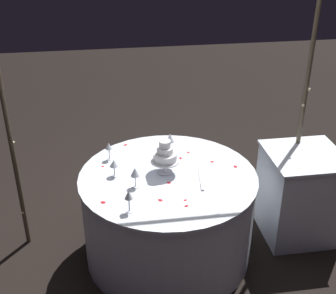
# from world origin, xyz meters

# --- Properties ---
(ground_plane) EXTENTS (12.00, 12.00, 0.00)m
(ground_plane) POSITION_xyz_m (0.00, 0.00, 0.00)
(ground_plane) COLOR black
(decorative_arch) EXTENTS (2.32, 0.06, 2.45)m
(decorative_arch) POSITION_xyz_m (-0.00, 0.30, 1.61)
(decorative_arch) COLOR #473D2D
(decorative_arch) RESTS_ON ground
(main_table) EXTENTS (1.33, 1.33, 0.73)m
(main_table) POSITION_xyz_m (0.00, 0.00, 0.36)
(main_table) COLOR silver
(main_table) RESTS_ON ground
(side_table) EXTENTS (0.60, 0.60, 0.76)m
(side_table) POSITION_xyz_m (1.12, 0.10, 0.38)
(side_table) COLOR silver
(side_table) RESTS_ON ground
(tiered_cake) EXTENTS (0.22, 0.22, 0.27)m
(tiered_cake) POSITION_xyz_m (-0.02, 0.04, 0.88)
(tiered_cake) COLOR silver
(tiered_cake) RESTS_ON main_table
(wine_glass_0) EXTENTS (0.07, 0.07, 0.17)m
(wine_glass_0) POSITION_xyz_m (0.07, 0.35, 0.85)
(wine_glass_0) COLOR silver
(wine_glass_0) RESTS_ON main_table
(wine_glass_1) EXTENTS (0.07, 0.07, 0.15)m
(wine_glass_1) POSITION_xyz_m (-0.25, -0.11, 0.84)
(wine_glass_1) COLOR silver
(wine_glass_1) RESTS_ON main_table
(wine_glass_2) EXTENTS (0.06, 0.06, 0.16)m
(wine_glass_2) POSITION_xyz_m (-0.32, -0.40, 0.84)
(wine_glass_2) COLOR silver
(wine_glass_2) RESTS_ON main_table
(wine_glass_3) EXTENTS (0.06, 0.06, 0.13)m
(wine_glass_3) POSITION_xyz_m (-0.39, 0.06, 0.82)
(wine_glass_3) COLOR silver
(wine_glass_3) RESTS_ON main_table
(wine_glass_4) EXTENTS (0.06, 0.06, 0.14)m
(wine_glass_4) POSITION_xyz_m (-0.42, 0.31, 0.83)
(wine_glass_4) COLOR silver
(wine_glass_4) RESTS_ON main_table
(cake_knife) EXTENTS (0.06, 0.30, 0.01)m
(cake_knife) POSITION_xyz_m (0.23, -0.11, 0.73)
(cake_knife) COLOR silver
(cake_knife) RESTS_ON main_table
(rose_petal_0) EXTENTS (0.04, 0.04, 0.00)m
(rose_petal_0) POSITION_xyz_m (-0.28, 0.53, 0.73)
(rose_petal_0) COLOR red
(rose_petal_0) RESTS_ON main_table
(rose_petal_1) EXTENTS (0.04, 0.05, 0.00)m
(rose_petal_1) POSITION_xyz_m (0.13, 0.24, 0.73)
(rose_petal_1) COLOR red
(rose_petal_1) RESTS_ON main_table
(rose_petal_2) EXTENTS (0.03, 0.04, 0.00)m
(rose_petal_2) POSITION_xyz_m (0.08, 0.18, 0.73)
(rose_petal_2) COLOR red
(rose_petal_2) RESTS_ON main_table
(rose_petal_3) EXTENTS (0.04, 0.04, 0.00)m
(rose_petal_3) POSITION_xyz_m (0.53, 0.05, 0.73)
(rose_petal_3) COLOR red
(rose_petal_3) RESTS_ON main_table
(rose_petal_4) EXTENTS (0.03, 0.03, 0.00)m
(rose_petal_4) POSITION_xyz_m (0.06, -0.40, 0.73)
(rose_petal_4) COLOR red
(rose_petal_4) RESTS_ON main_table
(rose_petal_5) EXTENTS (0.03, 0.03, 0.00)m
(rose_petal_5) POSITION_xyz_m (-0.47, 0.20, 0.73)
(rose_petal_5) COLOR red
(rose_petal_5) RESTS_ON main_table
(rose_petal_6) EXTENTS (0.04, 0.04, 0.00)m
(rose_petal_6) POSITION_xyz_m (-0.10, -0.31, 0.73)
(rose_petal_6) COLOR red
(rose_petal_6) RESTS_ON main_table
(rose_petal_7) EXTENTS (0.04, 0.03, 0.00)m
(rose_petal_7) POSITION_xyz_m (-0.01, -0.10, 0.73)
(rose_petal_7) COLOR red
(rose_petal_7) RESTS_ON main_table
(rose_petal_8) EXTENTS (0.03, 0.03, 0.00)m
(rose_petal_8) POSITION_xyz_m (0.07, -0.34, 0.73)
(rose_petal_8) COLOR red
(rose_petal_8) RESTS_ON main_table
(rose_petal_9) EXTENTS (0.04, 0.04, 0.00)m
(rose_petal_9) POSITION_xyz_m (-0.48, -0.28, 0.73)
(rose_petal_9) COLOR red
(rose_petal_9) RESTS_ON main_table
(rose_petal_10) EXTENTS (0.03, 0.03, 0.00)m
(rose_petal_10) POSITION_xyz_m (0.37, 0.14, 0.73)
(rose_petal_10) COLOR red
(rose_petal_10) RESTS_ON main_table
(rose_petal_11) EXTENTS (0.03, 0.03, 0.00)m
(rose_petal_11) POSITION_xyz_m (0.22, 0.32, 0.73)
(rose_petal_11) COLOR red
(rose_petal_11) RESTS_ON main_table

